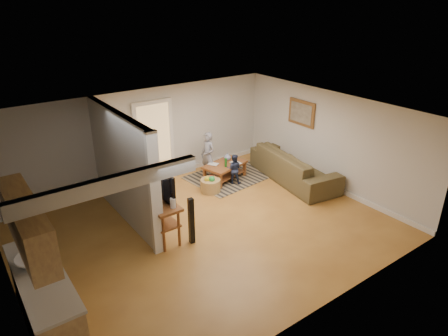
{
  "coord_description": "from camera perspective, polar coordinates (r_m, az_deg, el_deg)",
  "views": [
    {
      "loc": [
        -4.0,
        -6.14,
        4.67
      ],
      "look_at": [
        0.76,
        0.45,
        1.1
      ],
      "focal_mm": 32.0,
      "sensor_mm": 36.0,
      "label": 1
    }
  ],
  "objects": [
    {
      "name": "ground",
      "position": [
        8.69,
        -2.38,
        -8.83
      ],
      "size": [
        7.5,
        7.5,
        0.0
      ],
      "primitive_type": "plane",
      "color": "#975E26",
      "rests_on": "ground"
    },
    {
      "name": "toy_basket",
      "position": [
        10.19,
        -1.95,
        -2.41
      ],
      "size": [
        0.51,
        0.51,
        0.46
      ],
      "color": "#A68248",
      "rests_on": "ground"
    },
    {
      "name": "speaker_right",
      "position": [
        9.56,
        -12.62,
        -3.06
      ],
      "size": [
        0.12,
        0.12,
        0.92
      ],
      "primitive_type": "cube",
      "rotation": [
        0.0,
        0.0,
        0.33
      ],
      "color": "black",
      "rests_on": "ground"
    },
    {
      "name": "room_shell",
      "position": [
        7.88,
        -10.75,
        -0.8
      ],
      "size": [
        7.54,
        6.02,
        2.52
      ],
      "color": "silver",
      "rests_on": "ground"
    },
    {
      "name": "speaker_left",
      "position": [
        8.05,
        -4.69,
        -7.55
      ],
      "size": [
        0.11,
        0.11,
        1.01
      ],
      "primitive_type": "cube",
      "rotation": [
        0.0,
        0.0,
        -0.09
      ],
      "color": "black",
      "rests_on": "ground"
    },
    {
      "name": "tv_console",
      "position": [
        8.23,
        -9.59,
        -4.88
      ],
      "size": [
        0.53,
        1.37,
        1.17
      ],
      "rotation": [
        0.0,
        0.0,
        0.01
      ],
      "color": "brown",
      "rests_on": "ground"
    },
    {
      "name": "toddler",
      "position": [
        10.71,
        1.41,
        -2.16
      ],
      "size": [
        0.51,
        0.5,
        0.82
      ],
      "primitive_type": "imported",
      "rotation": [
        0.0,
        0.0,
        2.41
      ],
      "color": "#202843",
      "rests_on": "ground"
    },
    {
      "name": "child",
      "position": [
        11.07,
        -2.27,
        -1.26
      ],
      "size": [
        0.36,
        0.5,
        1.29
      ],
      "primitive_type": "imported",
      "rotation": [
        0.0,
        0.0,
        -1.45
      ],
      "color": "gray",
      "rests_on": "ground"
    },
    {
      "name": "area_rug",
      "position": [
        11.13,
        1.01,
        -1.08
      ],
      "size": [
        2.43,
        1.89,
        0.01
      ],
      "primitive_type": "cube",
      "rotation": [
        0.0,
        0.0,
        0.11
      ],
      "color": "black",
      "rests_on": "ground"
    },
    {
      "name": "coffee_table",
      "position": [
        10.8,
        0.16,
        0.18
      ],
      "size": [
        1.31,
        0.96,
        0.69
      ],
      "rotation": [
        0.0,
        0.0,
        0.25
      ],
      "color": "brown",
      "rests_on": "ground"
    },
    {
      "name": "sofa",
      "position": [
        11.07,
        9.8,
        -1.63
      ],
      "size": [
        1.51,
        2.93,
        0.82
      ],
      "primitive_type": "imported",
      "rotation": [
        0.0,
        0.0,
        1.42
      ],
      "color": "#453E22",
      "rests_on": "ground"
    }
  ]
}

